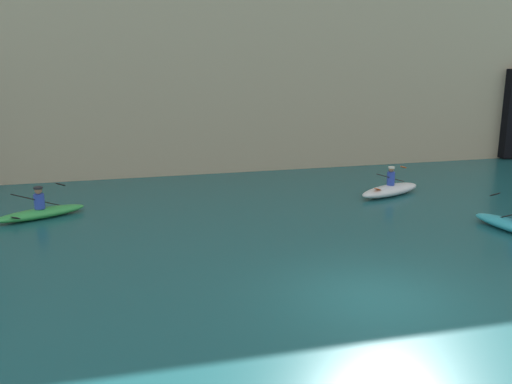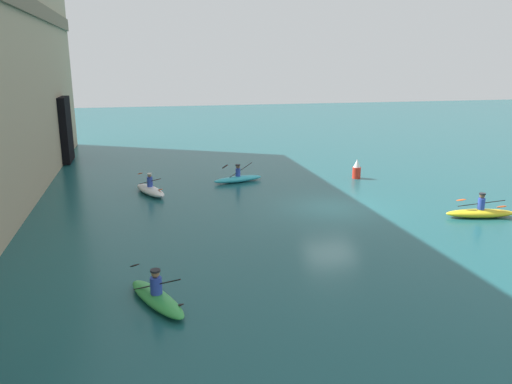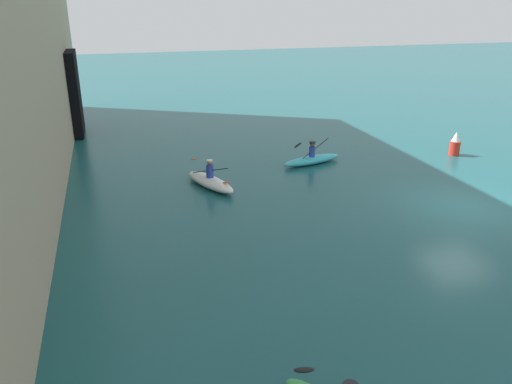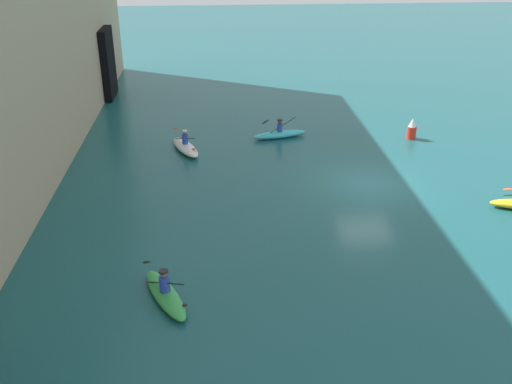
{
  "view_description": "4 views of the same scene",
  "coord_description": "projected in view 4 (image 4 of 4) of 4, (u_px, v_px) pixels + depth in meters",
  "views": [
    {
      "loc": [
        -5.68,
        -10.93,
        5.58
      ],
      "look_at": [
        -1.38,
        5.81,
        1.19
      ],
      "focal_mm": 40.0,
      "sensor_mm": 36.0,
      "label": 1
    },
    {
      "loc": [
        -21.76,
        8.92,
        6.88
      ],
      "look_at": [
        0.15,
        3.76,
        0.99
      ],
      "focal_mm": 35.0,
      "sensor_mm": 36.0,
      "label": 2
    },
    {
      "loc": [
        -14.06,
        12.12,
        7.18
      ],
      "look_at": [
        1.83,
        7.42,
        0.72
      ],
      "focal_mm": 35.0,
      "sensor_mm": 36.0,
      "label": 3
    },
    {
      "loc": [
        -23.22,
        6.95,
        10.98
      ],
      "look_at": [
        -1.96,
        5.33,
        0.7
      ],
      "focal_mm": 40.0,
      "sensor_mm": 36.0,
      "label": 4
    }
  ],
  "objects": [
    {
      "name": "kayak_white",
      "position": [
        185.0,
        147.0,
        29.62
      ],
      "size": [
        3.09,
        1.88,
        1.14
      ],
      "rotation": [
        0.0,
        0.0,
        3.53
      ],
      "color": "white",
      "rests_on": "ground"
    },
    {
      "name": "kayak_cyan",
      "position": [
        280.0,
        134.0,
        31.47
      ],
      "size": [
        1.44,
        3.14,
        1.15
      ],
      "rotation": [
        0.0,
        0.0,
        4.95
      ],
      "color": "#33B2C6",
      "rests_on": "ground"
    },
    {
      "name": "kayak_green",
      "position": [
        165.0,
        293.0,
        18.1
      ],
      "size": [
        3.05,
        1.89,
        1.1
      ],
      "rotation": [
        0.0,
        0.0,
        3.56
      ],
      "color": "green",
      "rests_on": "ground"
    },
    {
      "name": "ground_plane",
      "position": [
        369.0,
        184.0,
        26.1
      ],
      "size": [
        120.0,
        120.0,
        0.0
      ],
      "primitive_type": "plane",
      "color": "#195156"
    },
    {
      "name": "marker_buoy",
      "position": [
        412.0,
        129.0,
        31.19
      ],
      "size": [
        0.5,
        0.5,
        1.17
      ],
      "color": "red",
      "rests_on": "ground"
    }
  ]
}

